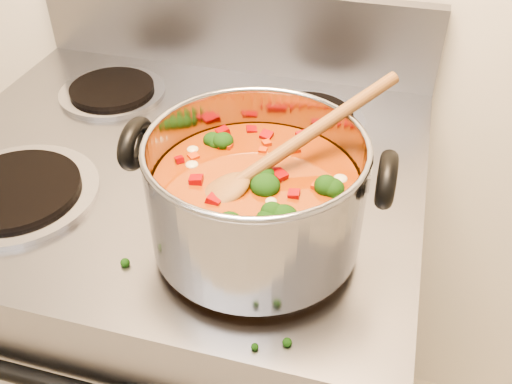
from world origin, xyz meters
The scene contains 4 objects.
electric_range centered at (0.06, 1.16, 0.47)m, with size 0.77×0.70×1.08m.
stockpot centered at (0.24, 1.00, 1.00)m, with size 0.32×0.26×0.16m.
wooden_spoon centered at (0.25, 1.01, 1.05)m, with size 0.22×0.23×0.11m.
cooktop_crumbs centered at (0.23, 1.09, 0.92)m, with size 0.37×0.38×0.01m.
Camera 1 is at (0.38, 0.49, 1.44)m, focal length 40.00 mm.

